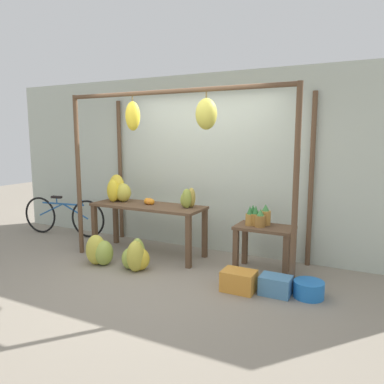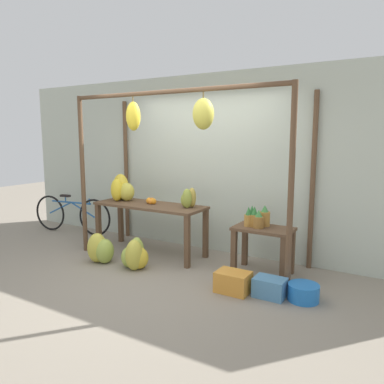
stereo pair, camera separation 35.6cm
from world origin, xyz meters
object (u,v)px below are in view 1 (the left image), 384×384
fruit_crate_purple (276,285)px  banana_pile_ground_left (99,251)px  parked_bicycle (63,216)px  papaya_pile (188,199)px  blue_bucket (309,289)px  pineapple_cluster (258,217)px  banana_pile_ground_right (136,257)px  fruit_crate_white (239,281)px  banana_pile_on_table (118,190)px  orange_pile (149,201)px

fruit_crate_purple → banana_pile_ground_left: bearing=-177.4°
parked_bicycle → papaya_pile: 2.78m
fruit_crate_purple → blue_bucket: bearing=14.8°
pineapple_cluster → banana_pile_ground_left: size_ratio=0.67×
banana_pile_ground_right → fruit_crate_white: bearing=-0.7°
banana_pile_on_table → banana_pile_ground_left: size_ratio=1.00×
pineapple_cluster → banana_pile_ground_left: pineapple_cluster is taller
pineapple_cluster → banana_pile_ground_left: bearing=-159.2°
banana_pile_ground_right → parked_bicycle: bearing=158.4°
orange_pile → parked_bicycle: (-2.03, 0.19, -0.47)m
banana_pile_on_table → blue_bucket: banana_pile_on_table is taller
pineapple_cluster → papaya_pile: bearing=-178.5°
banana_pile_ground_right → fruit_crate_purple: (1.93, 0.07, -0.07)m
pineapple_cluster → fruit_crate_white: 1.00m
orange_pile → banana_pile_ground_right: (0.25, -0.72, -0.65)m
banana_pile_ground_left → papaya_pile: 1.49m
banana_pile_on_table → fruit_crate_purple: bearing=-12.8°
fruit_crate_white → banana_pile_on_table: bearing=162.8°
blue_bucket → fruit_crate_purple: 0.37m
orange_pile → pineapple_cluster: bearing=1.2°
parked_bicycle → fruit_crate_purple: bearing=-11.2°
banana_pile_ground_left → pineapple_cluster: bearing=20.8°
pineapple_cluster → banana_pile_ground_right: pineapple_cluster is taller
pineapple_cluster → fruit_crate_purple: bearing=-57.0°
banana_pile_ground_left → papaya_pile: papaya_pile is taller
banana_pile_ground_left → fruit_crate_white: banana_pile_ground_left is taller
pineapple_cluster → parked_bicycle: bearing=177.7°
fruit_crate_white → papaya_pile: 1.54m
banana_pile_ground_left → papaya_pile: bearing=36.3°
banana_pile_ground_left → fruit_crate_purple: banana_pile_ground_left is taller
blue_bucket → orange_pile: bearing=167.8°
banana_pile_ground_left → parked_bicycle: bearing=150.4°
fruit_crate_white → pineapple_cluster: bearing=91.7°
fruit_crate_purple → parked_bicycle: bearing=168.8°
blue_bucket → parked_bicycle: 4.64m
blue_bucket → fruit_crate_white: bearing=-166.4°
orange_pile → banana_pile_ground_right: bearing=-70.7°
papaya_pile → banana_pile_ground_right: bearing=-120.5°
orange_pile → fruit_crate_purple: size_ratio=0.61×
fruit_crate_white → blue_bucket: 0.80m
pineapple_cluster → blue_bucket: (0.80, -0.59, -0.65)m
orange_pile → parked_bicycle: orange_pile is taller
pineapple_cluster → papaya_pile: papaya_pile is taller
banana_pile_on_table → banana_pile_ground_right: banana_pile_on_table is taller
orange_pile → banana_pile_ground_left: size_ratio=0.47×
pineapple_cluster → banana_pile_ground_left: 2.32m
papaya_pile → parked_bicycle: bearing=176.3°
pineapple_cluster → parked_bicycle: 3.79m
fruit_crate_white → banana_pile_ground_right: bearing=179.3°
blue_bucket → banana_pile_ground_left: bearing=-175.9°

